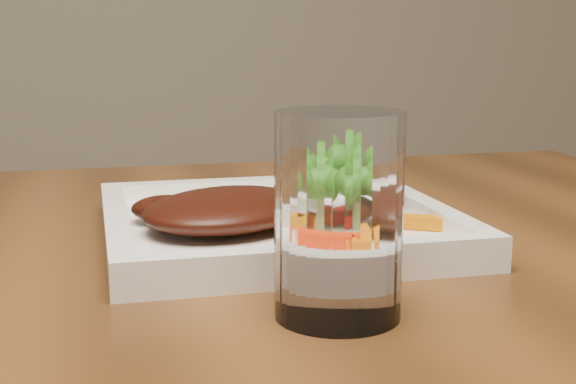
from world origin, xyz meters
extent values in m
cube|color=white|center=(0.29, -0.01, 0.76)|extent=(0.27, 0.27, 0.01)
ellipsoid|color=#360F08|center=(0.25, -0.02, 0.78)|extent=(0.18, 0.17, 0.03)
cube|color=#FD2A04|center=(0.33, -0.08, 0.77)|extent=(0.05, 0.02, 0.01)
cube|color=#CA6803|center=(0.39, -0.06, 0.77)|extent=(0.05, 0.04, 0.01)
cube|color=orange|center=(0.30, -0.07, 0.77)|extent=(0.02, 0.06, 0.01)
cube|color=#F33403|center=(0.37, -0.03, 0.77)|extent=(0.04, 0.05, 0.01)
cube|color=#FF1204|center=(0.34, 0.00, 0.77)|extent=(0.05, 0.04, 0.01)
cylinder|color=white|center=(0.28, -0.20, 0.81)|extent=(0.10, 0.10, 0.12)
camera|label=1|loc=(0.15, -0.63, 0.91)|focal=50.00mm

